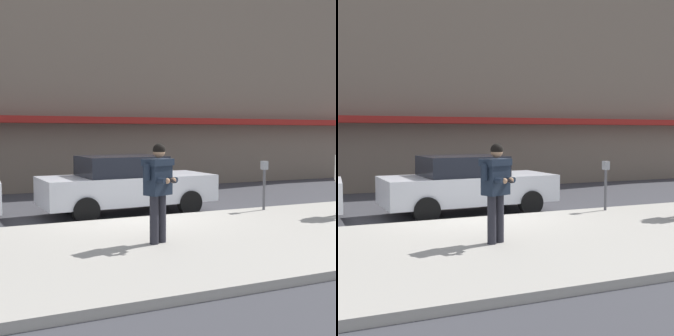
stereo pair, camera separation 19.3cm
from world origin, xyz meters
The scene contains 7 objects.
ground_plane centered at (0.00, 0.00, 0.00)m, with size 80.00×80.00×0.00m, color #3D3D42.
sidewalk centered at (1.00, -2.85, 0.07)m, with size 32.00×5.30×0.14m, color #A8A399.
curb_paint_line centered at (1.00, 0.05, 0.00)m, with size 28.00×0.12×0.01m, color silver.
storefront_facade centered at (1.00, 8.49, 6.28)m, with size 28.00×4.70×12.58m.
parked_sedan_mid centered at (0.21, 1.01, 0.79)m, with size 4.59×2.10×1.54m.
man_texting_on_phone centered at (-0.51, -2.88, 1.25)m, with size 0.61×0.65×1.81m.
parking_meter centered at (3.43, -0.60, 0.97)m, with size 0.12×0.18×1.27m.
Camera 1 is at (-3.76, -10.57, 2.13)m, focal length 50.00 mm.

